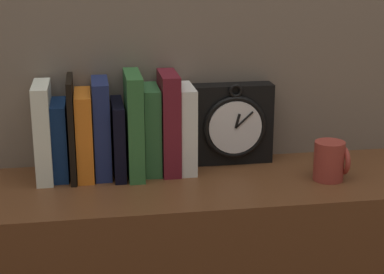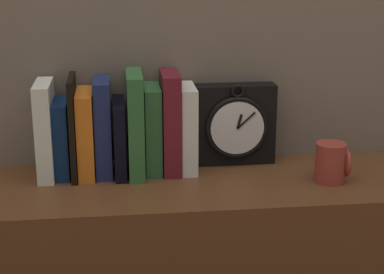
{
  "view_description": "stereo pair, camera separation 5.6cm",
  "coord_description": "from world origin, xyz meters",
  "px_view_note": "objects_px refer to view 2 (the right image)",
  "views": [
    {
      "loc": [
        -0.22,
        -1.37,
        1.27
      ],
      "look_at": [
        0.0,
        0.0,
        0.84
      ],
      "focal_mm": 60.0,
      "sensor_mm": 36.0,
      "label": 1
    },
    {
      "loc": [
        -0.17,
        -1.37,
        1.27
      ],
      "look_at": [
        0.0,
        0.0,
        0.84
      ],
      "focal_mm": 60.0,
      "sensor_mm": 36.0,
      "label": 2
    }
  ],
  "objects_px": {
    "book_slot3_orange": "(86,133)",
    "book_slot4_navy": "(103,127)",
    "clock": "(235,124)",
    "book_slot8_maroon": "(170,122)",
    "mug": "(332,163)",
    "book_slot0_white": "(46,130)",
    "book_slot6_green": "(135,124)",
    "book_slot9_white": "(188,128)",
    "book_slot2_black": "(73,127)",
    "book_slot5_black": "(120,138)",
    "book_slot1_navy": "(62,138)",
    "book_slot7_green": "(152,129)"
  },
  "relations": [
    {
      "from": "book_slot2_black",
      "to": "book_slot5_black",
      "type": "bearing_deg",
      "value": -0.51
    },
    {
      "from": "book_slot1_navy",
      "to": "book_slot7_green",
      "type": "bearing_deg",
      "value": 0.32
    },
    {
      "from": "book_slot6_green",
      "to": "book_slot7_green",
      "type": "xyz_separation_m",
      "value": [
        0.04,
        0.02,
        -0.02
      ]
    },
    {
      "from": "book_slot3_orange",
      "to": "book_slot6_green",
      "type": "height_order",
      "value": "book_slot6_green"
    },
    {
      "from": "book_slot2_black",
      "to": "book_slot5_black",
      "type": "distance_m",
      "value": 0.11
    },
    {
      "from": "book_slot5_black",
      "to": "book_slot9_white",
      "type": "distance_m",
      "value": 0.17
    },
    {
      "from": "book_slot1_navy",
      "to": "book_slot2_black",
      "type": "xyz_separation_m",
      "value": [
        0.03,
        -0.01,
        0.03
      ]
    },
    {
      "from": "book_slot0_white",
      "to": "book_slot1_navy",
      "type": "distance_m",
      "value": 0.04
    },
    {
      "from": "book_slot8_maroon",
      "to": "mug",
      "type": "xyz_separation_m",
      "value": [
        0.36,
        -0.12,
        -0.07
      ]
    },
    {
      "from": "clock",
      "to": "book_slot7_green",
      "type": "height_order",
      "value": "same"
    },
    {
      "from": "book_slot0_white",
      "to": "book_slot3_orange",
      "type": "relative_size",
      "value": 1.12
    },
    {
      "from": "clock",
      "to": "mug",
      "type": "height_order",
      "value": "clock"
    },
    {
      "from": "book_slot4_navy",
      "to": "book_slot9_white",
      "type": "height_order",
      "value": "book_slot4_navy"
    },
    {
      "from": "book_slot3_orange",
      "to": "book_slot5_black",
      "type": "distance_m",
      "value": 0.08
    },
    {
      "from": "book_slot0_white",
      "to": "book_slot6_green",
      "type": "height_order",
      "value": "book_slot6_green"
    },
    {
      "from": "book_slot6_green",
      "to": "book_slot0_white",
      "type": "bearing_deg",
      "value": 178.21
    },
    {
      "from": "book_slot1_navy",
      "to": "book_slot7_green",
      "type": "relative_size",
      "value": 0.86
    },
    {
      "from": "clock",
      "to": "book_slot3_orange",
      "type": "xyz_separation_m",
      "value": [
        -0.36,
        -0.04,
        0.0
      ]
    },
    {
      "from": "book_slot2_black",
      "to": "book_slot7_green",
      "type": "distance_m",
      "value": 0.19
    },
    {
      "from": "book_slot9_white",
      "to": "book_slot7_green",
      "type": "bearing_deg",
      "value": 178.6
    },
    {
      "from": "book_slot3_orange",
      "to": "book_slot4_navy",
      "type": "bearing_deg",
      "value": 5.61
    },
    {
      "from": "book_slot8_maroon",
      "to": "mug",
      "type": "height_order",
      "value": "book_slot8_maroon"
    },
    {
      "from": "book_slot2_black",
      "to": "book_slot0_white",
      "type": "bearing_deg",
      "value": 177.75
    },
    {
      "from": "mug",
      "to": "book_slot7_green",
      "type": "bearing_deg",
      "value": 162.36
    },
    {
      "from": "clock",
      "to": "book_slot0_white",
      "type": "height_order",
      "value": "book_slot0_white"
    },
    {
      "from": "book_slot5_black",
      "to": "mug",
      "type": "distance_m",
      "value": 0.5
    },
    {
      "from": "book_slot6_green",
      "to": "book_slot9_white",
      "type": "height_order",
      "value": "book_slot6_green"
    },
    {
      "from": "clock",
      "to": "book_slot8_maroon",
      "type": "bearing_deg",
      "value": -168.33
    },
    {
      "from": "clock",
      "to": "book_slot3_orange",
      "type": "distance_m",
      "value": 0.37
    },
    {
      "from": "clock",
      "to": "book_slot5_black",
      "type": "xyz_separation_m",
      "value": [
        -0.28,
        -0.04,
        -0.01
      ]
    },
    {
      "from": "book_slot5_black",
      "to": "mug",
      "type": "relative_size",
      "value": 1.92
    },
    {
      "from": "book_slot6_green",
      "to": "book_slot4_navy",
      "type": "bearing_deg",
      "value": 171.3
    },
    {
      "from": "book_slot3_orange",
      "to": "book_slot2_black",
      "type": "bearing_deg",
      "value": -172.66
    },
    {
      "from": "book_slot7_green",
      "to": "mug",
      "type": "xyz_separation_m",
      "value": [
        0.4,
        -0.13,
        -0.06
      ]
    },
    {
      "from": "book_slot4_navy",
      "to": "book_slot5_black",
      "type": "relative_size",
      "value": 1.29
    },
    {
      "from": "book_slot6_green",
      "to": "book_slot8_maroon",
      "type": "relative_size",
      "value": 1.02
    },
    {
      "from": "book_slot2_black",
      "to": "book_slot7_green",
      "type": "bearing_deg",
      "value": 3.52
    },
    {
      "from": "book_slot0_white",
      "to": "book_slot4_navy",
      "type": "distance_m",
      "value": 0.13
    },
    {
      "from": "clock",
      "to": "book_slot3_orange",
      "type": "height_order",
      "value": "clock"
    },
    {
      "from": "book_slot7_green",
      "to": "book_slot6_green",
      "type": "bearing_deg",
      "value": -159.56
    },
    {
      "from": "book_slot5_black",
      "to": "book_slot9_white",
      "type": "height_order",
      "value": "book_slot9_white"
    },
    {
      "from": "book_slot5_black",
      "to": "book_slot6_green",
      "type": "distance_m",
      "value": 0.05
    },
    {
      "from": "book_slot3_orange",
      "to": "book_slot4_navy",
      "type": "height_order",
      "value": "book_slot4_navy"
    },
    {
      "from": "book_slot0_white",
      "to": "book_slot5_black",
      "type": "bearing_deg",
      "value": -1.17
    },
    {
      "from": "book_slot1_navy",
      "to": "book_slot3_orange",
      "type": "relative_size",
      "value": 0.89
    },
    {
      "from": "mug",
      "to": "book_slot1_navy",
      "type": "bearing_deg",
      "value": 168.36
    },
    {
      "from": "book_slot8_maroon",
      "to": "book_slot9_white",
      "type": "height_order",
      "value": "book_slot8_maroon"
    },
    {
      "from": "clock",
      "to": "book_slot4_navy",
      "type": "bearing_deg",
      "value": -174.14
    },
    {
      "from": "book_slot6_green",
      "to": "book_slot7_green",
      "type": "height_order",
      "value": "book_slot6_green"
    },
    {
      "from": "book_slot0_white",
      "to": "book_slot8_maroon",
      "type": "bearing_deg",
      "value": 0.87
    }
  ]
}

